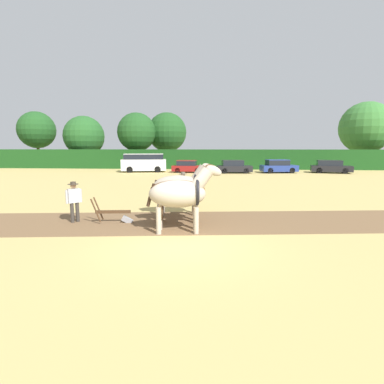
% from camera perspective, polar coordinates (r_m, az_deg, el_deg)
% --- Properties ---
extents(ground_plane, '(240.00, 240.00, 0.00)m').
position_cam_1_polar(ground_plane, '(9.55, -2.38, -10.02)').
color(ground_plane, tan).
extents(plowed_furrow_strip, '(35.97, 7.88, 0.01)m').
position_cam_1_polar(plowed_furrow_strip, '(13.50, -26.22, -5.35)').
color(plowed_furrow_strip, brown).
rests_on(plowed_furrow_strip, ground).
extents(hedgerow, '(69.19, 1.50, 2.70)m').
position_cam_1_polar(hedgerow, '(41.92, 2.96, 6.25)').
color(hedgerow, '#194719').
rests_on(hedgerow, ground).
extents(tree_far_left, '(5.92, 5.92, 8.74)m').
position_cam_1_polar(tree_far_left, '(55.77, -27.48, 10.43)').
color(tree_far_left, '#4C3823').
rests_on(tree_far_left, ground).
extents(tree_left, '(6.24, 6.24, 7.83)m').
position_cam_1_polar(tree_left, '(50.49, -19.87, 9.96)').
color(tree_left, '#423323').
rests_on(tree_left, ground).
extents(tree_center_left, '(5.76, 5.76, 8.13)m').
position_cam_1_polar(tree_center_left, '(46.56, -10.50, 11.15)').
color(tree_center_left, '#423323').
rests_on(tree_center_left, ground).
extents(tree_center, '(6.14, 6.14, 8.41)m').
position_cam_1_polar(tree_center, '(48.39, -4.77, 11.27)').
color(tree_center, '#423323').
rests_on(tree_center, ground).
extents(tree_center_right, '(7.50, 7.50, 9.60)m').
position_cam_1_polar(tree_center_right, '(51.80, 30.20, 10.54)').
color(tree_center_right, '#423323').
rests_on(tree_center_right, ground).
extents(draft_horse_lead_left, '(2.75, 1.26, 2.49)m').
position_cam_1_polar(draft_horse_lead_left, '(10.66, -2.20, -0.30)').
color(draft_horse_lead_left, '#B2A38E').
rests_on(draft_horse_lead_left, ground).
extents(draft_horse_lead_right, '(2.93, 1.09, 2.44)m').
position_cam_1_polar(draft_horse_lead_right, '(12.07, -2.13, 0.42)').
color(draft_horse_lead_right, brown).
rests_on(draft_horse_lead_right, ground).
extents(draft_horse_trail_left, '(2.90, 1.21, 2.40)m').
position_cam_1_polar(draft_horse_trail_left, '(13.46, -2.18, 1.32)').
color(draft_horse_trail_left, '#B2A38E').
rests_on(draft_horse_trail_left, ground).
extents(plow, '(1.66, 0.52, 1.13)m').
position_cam_1_polar(plow, '(12.53, -14.21, -4.25)').
color(plow, '#4C331E').
rests_on(plow, ground).
extents(farmer_at_plow, '(0.49, 0.48, 1.66)m').
position_cam_1_polar(farmer_at_plow, '(13.01, -21.55, -1.21)').
color(farmer_at_plow, '#38332D').
rests_on(farmer_at_plow, ground).
extents(farmer_beside_team, '(0.50, 0.52, 1.76)m').
position_cam_1_polar(farmer_beside_team, '(15.51, -1.73, 1.15)').
color(farmer_beside_team, '#28334C').
rests_on(farmer_beside_team, ground).
extents(parked_van, '(5.62, 2.91, 2.22)m').
position_cam_1_polar(parked_van, '(37.20, -9.15, 5.55)').
color(parked_van, silver).
rests_on(parked_van, ground).
extents(parked_car_left, '(3.90, 1.99, 1.46)m').
position_cam_1_polar(parked_car_left, '(36.11, -0.78, 4.86)').
color(parked_car_left, maroon).
rests_on(parked_car_left, ground).
extents(parked_car_center_left, '(4.20, 2.24, 1.51)m').
position_cam_1_polar(parked_car_center_left, '(35.66, 7.95, 4.77)').
color(parked_car_center_left, black).
rests_on(parked_car_center_left, ground).
extents(parked_car_center, '(4.39, 2.41, 1.56)m').
position_cam_1_polar(parked_car_center, '(36.98, 16.12, 4.69)').
color(parked_car_center, navy).
rests_on(parked_car_center, ground).
extents(parked_car_center_right, '(4.73, 2.66, 1.50)m').
position_cam_1_polar(parked_car_center_right, '(38.87, 24.90, 4.37)').
color(parked_car_center_right, black).
rests_on(parked_car_center_right, ground).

